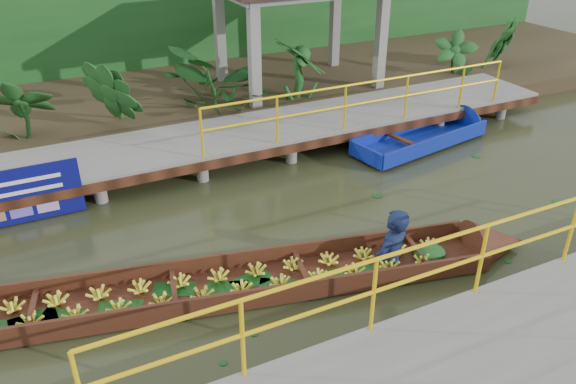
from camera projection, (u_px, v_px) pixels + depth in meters
name	position (u px, v px, depth m)	size (l,w,h in m)	color
ground	(309.00, 233.00, 9.63)	(80.00, 80.00, 0.00)	#2B2E17
land_strip	(182.00, 94.00, 15.45)	(30.00, 8.00, 0.45)	#302818
far_dock	(236.00, 137.00, 12.12)	(16.00, 2.06, 1.66)	slate
near_dock	(552.00, 366.00, 6.55)	(18.00, 2.40, 1.73)	slate
foliage_backdrop	(152.00, 12.00, 16.58)	(30.00, 0.80, 4.00)	#164518
vendor_boat	(270.00, 270.00, 8.23)	(9.37, 2.84, 2.28)	#381B0F
moored_blue_boat	(447.00, 130.00, 13.28)	(4.07, 1.69, 0.94)	#0D2098
tropical_plants	(290.00, 71.00, 14.13)	(14.14, 1.14, 1.42)	#164518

